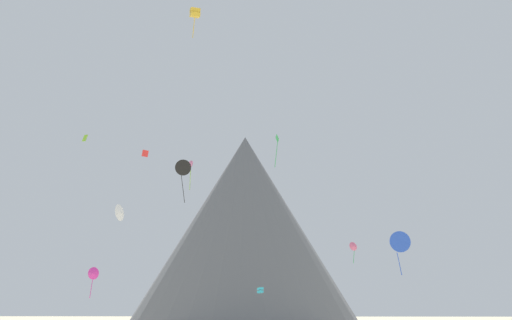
# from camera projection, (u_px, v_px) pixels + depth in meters

# --- Properties ---
(rock_massif) EXTENTS (56.30, 55.42, 45.44)m
(rock_massif) POSITION_uv_depth(u_px,v_px,m) (249.00, 231.00, 133.79)
(rock_massif) COLOR slate
(rock_massif) RESTS_ON ground_plane
(kite_gold_high) EXTENTS (1.54, 1.60, 4.17)m
(kite_gold_high) POSITION_uv_depth(u_px,v_px,m) (195.00, 13.00, 69.11)
(kite_gold_high) COLOR gold
(kite_pink_mid) EXTENTS (1.45, 1.32, 4.97)m
(kite_pink_mid) POSITION_uv_depth(u_px,v_px,m) (189.00, 165.00, 89.28)
(kite_pink_mid) COLOR pink
(kite_red_mid) EXTENTS (0.96, 0.55, 0.97)m
(kite_red_mid) POSITION_uv_depth(u_px,v_px,m) (145.00, 153.00, 74.17)
(kite_red_mid) COLOR red
(kite_green_high) EXTENTS (0.72, 1.08, 4.97)m
(kite_green_high) POSITION_uv_depth(u_px,v_px,m) (277.00, 144.00, 82.17)
(kite_green_high) COLOR green
(kite_cyan_low) EXTENTS (1.16, 1.15, 1.00)m
(kite_cyan_low) POSITION_uv_depth(u_px,v_px,m) (260.00, 290.00, 91.58)
(kite_cyan_low) COLOR #33BCDB
(kite_lime_high) EXTENTS (0.96, 0.68, 1.36)m
(kite_lime_high) POSITION_uv_depth(u_px,v_px,m) (85.00, 138.00, 95.20)
(kite_lime_high) COLOR #8CD133
(kite_black_mid) EXTENTS (2.59, 1.19, 6.81)m
(kite_black_mid) POSITION_uv_depth(u_px,v_px,m) (183.00, 168.00, 85.39)
(kite_black_mid) COLOR black
(kite_blue_low) EXTENTS (2.38, 0.37, 4.86)m
(kite_blue_low) POSITION_uv_depth(u_px,v_px,m) (400.00, 242.00, 61.38)
(kite_blue_low) COLOR blue
(kite_magenta_low) EXTENTS (1.77, 0.77, 4.23)m
(kite_magenta_low) POSITION_uv_depth(u_px,v_px,m) (93.00, 274.00, 76.25)
(kite_magenta_low) COLOR #D1339E
(kite_white_low) EXTENTS (0.84, 1.99, 1.96)m
(kite_white_low) POSITION_uv_depth(u_px,v_px,m) (120.00, 212.00, 62.59)
(kite_white_low) COLOR white
(kite_rainbow_low) EXTENTS (1.67, 1.31, 3.77)m
(kite_rainbow_low) POSITION_uv_depth(u_px,v_px,m) (354.00, 246.00, 94.70)
(kite_rainbow_low) COLOR #E5668C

